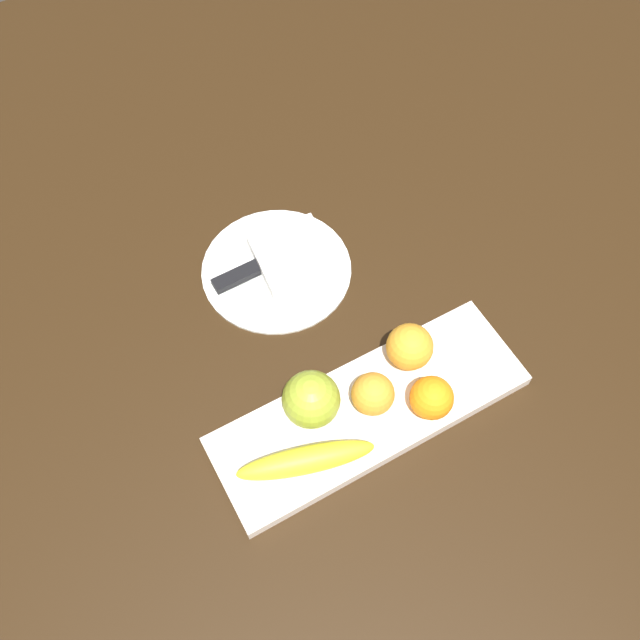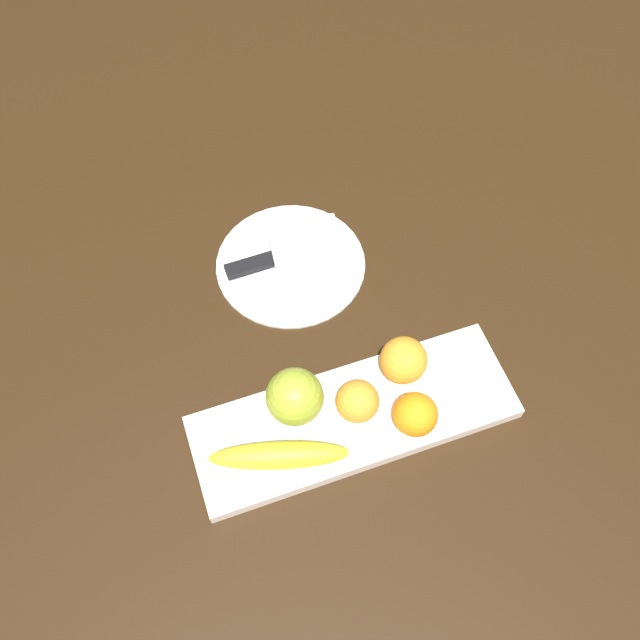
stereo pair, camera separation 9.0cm
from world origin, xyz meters
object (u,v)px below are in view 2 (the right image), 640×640
Objects in this scene: apple at (295,397)px; orange_near_apple at (357,401)px; fruit_tray at (354,417)px; orange_center at (404,360)px; knife at (263,262)px; banana at (279,457)px; dinner_plate at (291,263)px; orange_near_banana at (415,415)px; folded_napkin at (308,252)px.

orange_near_apple is (0.08, -0.03, -0.01)m from apple.
orange_near_apple is at bearing 38.92° from fruit_tray.
fruit_tray is 7.51× the size of orange_near_apple.
orange_center is 0.37× the size of knife.
fruit_tray is at bearing -148.13° from banana.
banana is 0.34m from dinner_plate.
banana is 0.13m from orange_near_apple.
orange_near_banana is (0.07, -0.04, 0.00)m from orange_near_apple.
banana is at bearing -115.05° from folded_napkin.
orange_near_apple reaches higher than fruit_tray.
orange_near_banana is at bearing -77.49° from dinner_plate.
folded_napkin is (0.03, 0.28, 0.01)m from fruit_tray.
orange_center is 0.26m from dinner_plate.
apple is 0.27m from folded_napkin.
orange_near_apple reaches higher than dinner_plate.
banana is 0.35m from folded_napkin.
folded_napkin is at bearing 67.40° from apple.
fruit_tray is at bearing -96.01° from folded_napkin.
banana is (-0.12, -0.03, 0.03)m from fruit_tray.
orange_near_banana is at bearing -33.61° from orange_near_apple.
banana is at bearing -123.45° from apple.
banana reaches higher than fruit_tray.
knife is at bearing 108.98° from orange_near_banana.
fruit_tray is at bearing 150.98° from orange_near_banana.
knife is at bearing 117.17° from orange_center.
banana is 3.05× the size of orange_near_banana.
orange_near_banana is 0.36m from knife.
folded_napkin is at bearing 83.99° from fruit_tray.
knife is at bearing 171.81° from folded_napkin.
apple is at bearing -97.87° from knife.
banana is (-0.04, -0.07, -0.02)m from apple.
apple is 1.18× the size of orange_center.
banana is at bearing -164.99° from fruit_tray.
apple is 0.16m from orange_near_banana.
fruit_tray is 2.44× the size of banana.
orange_center is 0.25m from folded_napkin.
banana is 3.08× the size of orange_near_apple.
dinner_plate is at bearing -93.58° from banana.
dinner_plate is 0.03m from folded_napkin.
folded_napkin is (-0.04, 0.32, -0.03)m from orange_near_banana.
orange_near_banana reaches higher than banana.
knife is (-0.04, 0.29, 0.00)m from fruit_tray.
orange_center is (0.20, 0.07, 0.02)m from banana.
orange_near_banana is at bearing -82.62° from folded_napkin.
banana is 0.34m from knife.
folded_napkin reaches higher than fruit_tray.
orange_near_banana is (0.15, -0.07, -0.01)m from apple.
banana reaches higher than knife.
orange_center reaches higher than orange_near_apple.
fruit_tray is 0.30m from knife.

